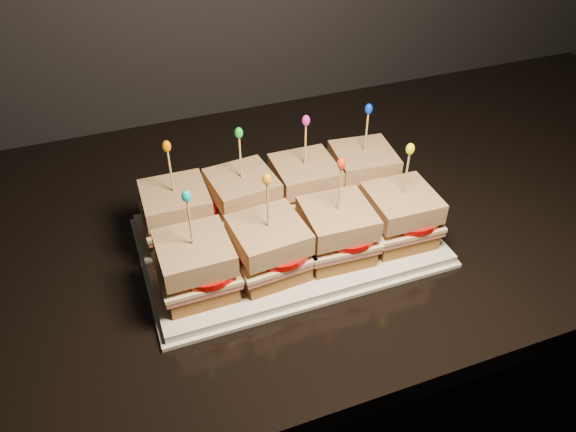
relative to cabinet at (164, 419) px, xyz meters
name	(u,v)px	position (x,y,z in m)	size (l,w,h in m)	color
cabinet	(164,419)	(0.00, 0.00, 0.00)	(2.35, 0.71, 0.88)	black
granite_slab	(123,255)	(0.00, 0.00, 0.46)	(2.39, 0.75, 0.04)	black
platter	(288,239)	(0.24, -0.08, 0.48)	(0.43, 0.27, 0.02)	white
platter_rim	(288,242)	(0.24, -0.08, 0.48)	(0.44, 0.28, 0.01)	white
sandwich_0_bread_bot	(179,227)	(0.09, -0.02, 0.51)	(0.09, 0.09, 0.03)	brown
sandwich_0_ham	(178,218)	(0.09, -0.02, 0.52)	(0.10, 0.10, 0.01)	#C36155
sandwich_0_cheese	(177,215)	(0.09, -0.02, 0.53)	(0.10, 0.10, 0.01)	beige
sandwich_0_tomato	(186,211)	(0.10, -0.03, 0.54)	(0.09, 0.09, 0.01)	#AF0704
sandwich_0_bread_top	(175,200)	(0.09, -0.02, 0.56)	(0.09, 0.09, 0.03)	#623014
sandwich_0_pick	(171,174)	(0.09, -0.02, 0.60)	(0.00, 0.00, 0.09)	tan
sandwich_0_frill	(167,146)	(0.09, -0.02, 0.65)	(0.01, 0.01, 0.02)	orange
sandwich_1_bread_bot	(244,213)	(0.19, -0.02, 0.51)	(0.09, 0.09, 0.03)	brown
sandwich_1_ham	(243,204)	(0.19, -0.02, 0.52)	(0.10, 0.10, 0.01)	#C36155
sandwich_1_cheese	(243,200)	(0.19, -0.02, 0.53)	(0.10, 0.10, 0.01)	beige
sandwich_1_tomato	(251,197)	(0.20, -0.03, 0.54)	(0.09, 0.09, 0.01)	#AF0704
sandwich_1_bread_top	(242,186)	(0.19, -0.02, 0.56)	(0.09, 0.09, 0.03)	#623014
sandwich_1_pick	(240,160)	(0.19, -0.02, 0.60)	(0.00, 0.00, 0.09)	tan
sandwich_1_frill	(239,133)	(0.19, -0.02, 0.65)	(0.01, 0.01, 0.02)	green
sandwich_2_bread_bot	(304,199)	(0.29, -0.02, 0.51)	(0.09, 0.09, 0.03)	brown
sandwich_2_ham	(304,190)	(0.29, -0.02, 0.52)	(0.10, 0.10, 0.01)	#C36155
sandwich_2_cheese	(305,187)	(0.29, -0.02, 0.53)	(0.10, 0.10, 0.01)	beige
sandwich_2_tomato	(313,184)	(0.31, -0.03, 0.54)	(0.09, 0.09, 0.01)	#AF0704
sandwich_2_bread_top	(305,172)	(0.29, -0.02, 0.56)	(0.09, 0.09, 0.03)	#623014
sandwich_2_pick	(305,147)	(0.29, -0.02, 0.60)	(0.00, 0.00, 0.09)	tan
sandwich_2_frill	(306,120)	(0.29, -0.02, 0.65)	(0.01, 0.01, 0.02)	#C621AE
sandwich_3_bread_bot	(361,186)	(0.40, -0.02, 0.51)	(0.09, 0.09, 0.03)	brown
sandwich_3_ham	(362,178)	(0.40, -0.02, 0.52)	(0.10, 0.10, 0.01)	#C36155
sandwich_3_cheese	(362,174)	(0.40, -0.02, 0.53)	(0.10, 0.10, 0.01)	beige
sandwich_3_tomato	(371,171)	(0.41, -0.03, 0.54)	(0.09, 0.09, 0.01)	#AF0704
sandwich_3_bread_top	(364,160)	(0.40, -0.02, 0.56)	(0.09, 0.09, 0.03)	#623014
sandwich_3_pick	(366,135)	(0.40, -0.02, 0.60)	(0.00, 0.00, 0.09)	tan
sandwich_3_frill	(369,109)	(0.40, -0.02, 0.65)	(0.01, 0.01, 0.02)	#062BD9
sandwich_4_bread_bot	(198,281)	(0.09, -0.15, 0.51)	(0.09, 0.09, 0.03)	brown
sandwich_4_ham	(197,272)	(0.09, -0.15, 0.52)	(0.10, 0.10, 0.01)	#C36155
sandwich_4_cheese	(196,268)	(0.09, -0.15, 0.53)	(0.10, 0.10, 0.01)	beige
sandwich_4_tomato	(206,265)	(0.10, -0.15, 0.54)	(0.09, 0.09, 0.01)	#AF0704
sandwich_4_bread_top	(194,253)	(0.09, -0.15, 0.56)	(0.09, 0.09, 0.03)	#623014
sandwich_4_pick	(190,225)	(0.09, -0.15, 0.60)	(0.00, 0.00, 0.09)	tan
sandwich_4_frill	(186,196)	(0.09, -0.15, 0.65)	(0.01, 0.01, 0.02)	#0EADB7
sandwich_5_bread_bot	(269,263)	(0.19, -0.15, 0.51)	(0.09, 0.09, 0.03)	brown
sandwich_5_ham	(269,254)	(0.19, -0.15, 0.52)	(0.10, 0.10, 0.01)	#C36155
sandwich_5_cheese	(269,250)	(0.19, -0.15, 0.53)	(0.10, 0.10, 0.01)	beige
sandwich_5_tomato	(279,247)	(0.20, -0.15, 0.54)	(0.09, 0.09, 0.01)	#AF0704
sandwich_5_bread_top	(269,235)	(0.19, -0.15, 0.56)	(0.09, 0.09, 0.03)	#623014
sandwich_5_pick	(268,208)	(0.19, -0.15, 0.60)	(0.00, 0.00, 0.09)	tan
sandwich_5_frill	(267,179)	(0.19, -0.15, 0.65)	(0.01, 0.01, 0.02)	orange
sandwich_6_bread_bot	(336,246)	(0.29, -0.15, 0.51)	(0.09, 0.09, 0.03)	brown
sandwich_6_ham	(336,237)	(0.29, -0.15, 0.52)	(0.10, 0.10, 0.01)	#C36155
sandwich_6_cheese	(336,233)	(0.29, -0.15, 0.53)	(0.10, 0.10, 0.01)	beige
sandwich_6_tomato	(346,230)	(0.31, -0.15, 0.54)	(0.09, 0.09, 0.01)	#AF0704
sandwich_6_bread_top	(338,218)	(0.29, -0.15, 0.56)	(0.09, 0.09, 0.03)	#623014
sandwich_6_pick	(339,192)	(0.29, -0.15, 0.60)	(0.00, 0.00, 0.09)	tan
sandwich_6_frill	(341,163)	(0.29, -0.15, 0.65)	(0.01, 0.01, 0.02)	red
sandwich_7_bread_bot	(397,230)	(0.40, -0.15, 0.51)	(0.09, 0.09, 0.03)	brown
sandwich_7_ham	(399,221)	(0.40, -0.15, 0.52)	(0.10, 0.10, 0.01)	#C36155
sandwich_7_cheese	(399,218)	(0.40, -0.15, 0.53)	(0.10, 0.10, 0.01)	beige
sandwich_7_tomato	(409,214)	(0.41, -0.15, 0.54)	(0.09, 0.09, 0.01)	#AF0704
sandwich_7_bread_top	(402,203)	(0.40, -0.15, 0.56)	(0.09, 0.09, 0.03)	#623014
sandwich_7_pick	(406,177)	(0.40, -0.15, 0.60)	(0.00, 0.00, 0.09)	tan
sandwich_7_frill	(410,149)	(0.40, -0.15, 0.65)	(0.01, 0.01, 0.02)	#FCF212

